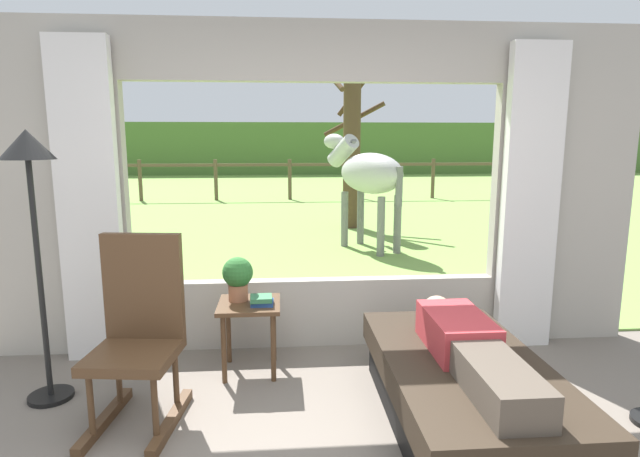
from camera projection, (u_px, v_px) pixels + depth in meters
name	position (u px, v px, depth m)	size (l,w,h in m)	color
back_wall_with_window	(315.00, 194.00, 4.05)	(5.20, 0.12, 2.55)	#ADA599
curtain_panel_left	(89.00, 204.00, 3.79)	(0.44, 0.10, 2.40)	silver
curtain_panel_right	(530.00, 200.00, 4.05)	(0.44, 0.10, 2.40)	silver
outdoor_pasture_lawn	(289.00, 196.00, 14.97)	(36.00, 21.68, 0.02)	#759E47
distant_hill_ridge	(285.00, 149.00, 24.42)	(36.00, 2.00, 2.40)	#4D7133
recliner_sofa	(463.00, 392.00, 3.00)	(0.90, 1.70, 0.42)	black
reclining_person	(468.00, 346.00, 2.90)	(0.34, 1.43, 0.22)	#B23338
rocking_chair	(139.00, 332.00, 3.05)	(0.54, 0.73, 1.12)	#4C331E
side_table	(249.00, 315.00, 3.69)	(0.44, 0.44, 0.52)	#4C331E
potted_plant	(238.00, 276.00, 3.69)	(0.22, 0.22, 0.32)	#9E6042
book_stack	(262.00, 300.00, 3.61)	(0.17, 0.15, 0.07)	#23478C
floor_lamp_left	(31.00, 185.00, 3.12)	(0.32, 0.32, 1.73)	black
horse	(367.00, 174.00, 7.65)	(1.23, 1.73, 1.73)	#B2B2AD
pasture_tree	(351.00, 150.00, 9.50)	(1.29, 1.28, 3.07)	#4C3823
pasture_fence_line	(290.00, 173.00, 14.01)	(16.10, 0.10, 1.10)	brown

